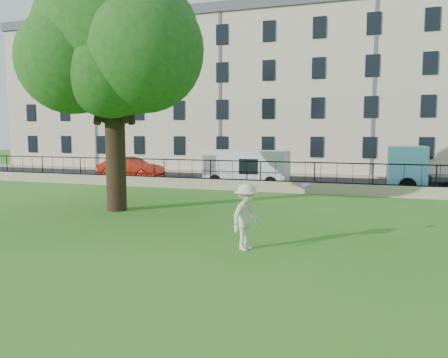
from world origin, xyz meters
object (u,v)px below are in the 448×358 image
(frisbee, at_px, (306,185))
(tree, at_px, (111,43))
(red_sedan, at_px, (130,168))
(white_van, at_px, (247,168))
(man, at_px, (247,217))
(blue_truck, at_px, (447,170))

(frisbee, bearing_deg, tree, 158.67)
(red_sedan, distance_m, white_van, 8.77)
(frisbee, relative_size, white_van, 0.05)
(tree, bearing_deg, red_sedan, 117.28)
(tree, height_order, frisbee, tree)
(white_van, bearing_deg, man, -74.04)
(man, xyz_separation_m, blue_truck, (7.37, 14.54, 0.33))
(tree, bearing_deg, blue_truck, 35.03)
(frisbee, relative_size, blue_truck, 0.04)
(man, relative_size, red_sedan, 0.40)
(frisbee, height_order, blue_truck, blue_truck)
(red_sedan, relative_size, white_van, 0.91)
(man, height_order, white_van, white_van)
(man, distance_m, red_sedan, 20.14)
(blue_truck, bearing_deg, frisbee, -113.27)
(frisbee, height_order, white_van, white_van)
(white_van, xyz_separation_m, blue_truck, (11.44, -0.37, 0.19))
(tree, distance_m, red_sedan, 13.99)
(white_van, bearing_deg, tree, -105.28)
(tree, distance_m, man, 10.32)
(man, distance_m, white_van, 15.46)
(red_sedan, height_order, white_van, white_van)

